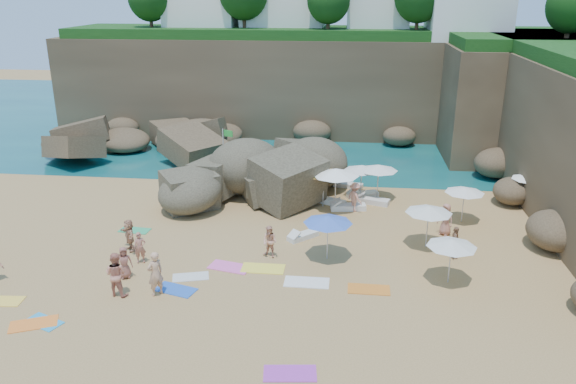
# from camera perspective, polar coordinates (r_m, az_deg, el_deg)

# --- Properties ---
(ground) EXTENTS (120.00, 120.00, 0.00)m
(ground) POSITION_cam_1_polar(r_m,az_deg,el_deg) (27.15, -4.93, -5.96)
(ground) COLOR tan
(ground) RESTS_ON ground
(seawater) EXTENTS (120.00, 120.00, 0.00)m
(seawater) POSITION_cam_1_polar(r_m,az_deg,el_deg) (55.44, 1.05, 7.59)
(seawater) COLOR #0C4751
(seawater) RESTS_ON ground
(cliff_back) EXTENTS (44.00, 8.00, 8.00)m
(cliff_back) POSITION_cam_1_polar(r_m,az_deg,el_deg) (49.65, 2.86, 10.81)
(cliff_back) COLOR brown
(cliff_back) RESTS_ON ground
(cliff_corner) EXTENTS (10.00, 12.00, 8.00)m
(cliff_corner) POSITION_cam_1_polar(r_m,az_deg,el_deg) (46.21, 21.57, 8.79)
(cliff_corner) COLOR brown
(cliff_corner) RESTS_ON ground
(rock_promontory) EXTENTS (12.00, 7.00, 2.00)m
(rock_promontory) POSITION_cam_1_polar(r_m,az_deg,el_deg) (44.61, -14.95, 3.86)
(rock_promontory) COLOR brown
(rock_promontory) RESTS_ON ground
(marina_masts) EXTENTS (3.10, 0.10, 6.00)m
(marina_masts) POSITION_cam_1_polar(r_m,az_deg,el_deg) (58.73, -15.47, 10.56)
(marina_masts) COLOR white
(marina_masts) RESTS_ON ground
(rock_outcrop) EXTENTS (9.96, 8.64, 3.36)m
(rock_outcrop) POSITION_cam_1_polar(r_m,az_deg,el_deg) (33.91, -3.40, -0.52)
(rock_outcrop) COLOR brown
(rock_outcrop) RESTS_ON ground
(flag_pole) EXTENTS (0.68, 0.26, 3.58)m
(flag_pole) POSITION_cam_1_polar(r_m,az_deg,el_deg) (35.93, -6.40, 4.39)
(flag_pole) COLOR silver
(flag_pole) RESTS_ON ground
(parasol_0) EXTENTS (2.48, 2.48, 2.35)m
(parasol_0) POSITION_cam_1_polar(r_m,az_deg,el_deg) (35.15, 0.44, 3.95)
(parasol_0) COLOR silver
(parasol_0) RESTS_ON ground
(parasol_1) EXTENTS (2.16, 2.16, 2.04)m
(parasol_1) POSITION_cam_1_polar(r_m,az_deg,el_deg) (33.46, 7.50, 2.45)
(parasol_1) COLOR silver
(parasol_1) RESTS_ON ground
(parasol_2) EXTENTS (2.27, 2.27, 2.15)m
(parasol_2) POSITION_cam_1_polar(r_m,az_deg,el_deg) (33.34, 9.18, 2.47)
(parasol_2) COLOR silver
(parasol_2) RESTS_ON ground
(parasol_3) EXTENTS (1.97, 1.97, 1.86)m
(parasol_3) POSITION_cam_1_polar(r_m,az_deg,el_deg) (34.98, 23.31, 1.44)
(parasol_3) COLOR silver
(parasol_3) RESTS_ON ground
(parasol_4) EXTENTS (2.09, 2.09, 1.98)m
(parasol_4) POSITION_cam_1_polar(r_m,az_deg,el_deg) (31.12, 17.52, 0.21)
(parasol_4) COLOR silver
(parasol_4) RESTS_ON ground
(parasol_5) EXTENTS (2.37, 2.37, 2.24)m
(parasol_5) POSITION_cam_1_polar(r_m,az_deg,el_deg) (33.53, -0.88, 2.98)
(parasol_5) COLOR silver
(parasol_5) RESTS_ON ground
(parasol_6) EXTENTS (2.47, 2.47, 2.34)m
(parasol_6) POSITION_cam_1_polar(r_m,az_deg,el_deg) (31.80, 3.64, 2.16)
(parasol_6) COLOR silver
(parasol_6) RESTS_ON ground
(parasol_7) EXTENTS (2.61, 2.61, 2.47)m
(parasol_7) POSITION_cam_1_polar(r_m,az_deg,el_deg) (31.23, 4.89, 2.03)
(parasol_7) COLOR silver
(parasol_7) RESTS_ON ground
(parasol_8) EXTENTS (2.25, 2.25, 2.12)m
(parasol_8) POSITION_cam_1_polar(r_m,az_deg,el_deg) (27.52, 14.13, -1.73)
(parasol_8) COLOR silver
(parasol_8) RESTS_ON ground
(parasol_10) EXTENTS (2.27, 2.27, 2.14)m
(parasol_10) POSITION_cam_1_polar(r_m,az_deg,el_deg) (25.55, 4.09, -2.81)
(parasol_10) COLOR silver
(parasol_10) RESTS_ON ground
(parasol_11) EXTENTS (2.12, 2.12, 2.00)m
(parasol_11) POSITION_cam_1_polar(r_m,az_deg,el_deg) (24.47, 16.32, -5.00)
(parasol_11) COLOR silver
(parasol_11) RESTS_ON ground
(lounger_0) EXTENTS (1.92, 1.06, 0.28)m
(lounger_0) POSITION_cam_1_polar(r_m,az_deg,el_deg) (35.69, 6.14, 0.69)
(lounger_0) COLOR white
(lounger_0) RESTS_ON ground
(lounger_1) EXTENTS (1.96, 1.41, 0.29)m
(lounger_1) POSITION_cam_1_polar(r_m,az_deg,el_deg) (32.89, 4.24, -0.93)
(lounger_1) COLOR white
(lounger_1) RESTS_ON ground
(lounger_2) EXTENTS (2.01, 1.30, 0.30)m
(lounger_2) POSITION_cam_1_polar(r_m,az_deg,el_deg) (34.12, 7.56, -0.27)
(lounger_2) COLOR white
(lounger_2) RESTS_ON ground
(lounger_3) EXTENTS (2.06, 0.94, 0.31)m
(lounger_3) POSITION_cam_1_polar(r_m,az_deg,el_deg) (32.09, 6.13, -1.52)
(lounger_3) COLOR silver
(lounger_3) RESTS_ON ground
(lounger_4) EXTENTS (2.14, 1.27, 0.32)m
(lounger_4) POSITION_cam_1_polar(r_m,az_deg,el_deg) (33.20, 8.51, -0.88)
(lounger_4) COLOR silver
(lounger_4) RESTS_ON ground
(lounger_5) EXTENTS (1.59, 1.58, 0.26)m
(lounger_5) POSITION_cam_1_polar(r_m,az_deg,el_deg) (28.29, 1.54, -4.49)
(lounger_5) COLOR silver
(lounger_5) RESTS_ON ground
(towel_0) EXTENTS (1.65, 1.25, 0.03)m
(towel_0) POSITION_cam_1_polar(r_m,az_deg,el_deg) (23.55, -23.57, -12.01)
(towel_0) COLOR #2698CE
(towel_0) RESTS_ON ground
(towel_2) EXTENTS (1.90, 1.46, 0.03)m
(towel_2) POSITION_cam_1_polar(r_m,az_deg,el_deg) (23.58, -24.43, -12.10)
(towel_2) COLOR orange
(towel_2) RESTS_ON ground
(towel_4) EXTENTS (1.67, 0.94, 0.03)m
(towel_4) POSITION_cam_1_polar(r_m,az_deg,el_deg) (25.66, -27.03, -9.85)
(towel_4) COLOR yellow
(towel_4) RESTS_ON ground
(towel_5) EXTENTS (1.71, 1.17, 0.03)m
(towel_5) POSITION_cam_1_polar(r_m,az_deg,el_deg) (25.07, -9.86, -8.49)
(towel_5) COLOR silver
(towel_5) RESTS_ON ground
(towel_6) EXTENTS (1.82, 1.06, 0.03)m
(towel_6) POSITION_cam_1_polar(r_m,az_deg,el_deg) (19.22, 0.20, -17.95)
(towel_6) COLOR #B138B8
(towel_6) RESTS_ON ground
(towel_8) EXTENTS (1.88, 1.31, 0.03)m
(towel_8) POSITION_cam_1_polar(r_m,az_deg,el_deg) (24.20, -11.34, -9.70)
(towel_8) COLOR blue
(towel_8) RESTS_ON ground
(towel_9) EXTENTS (2.03, 1.34, 0.03)m
(towel_9) POSITION_cam_1_polar(r_m,az_deg,el_deg) (25.65, -5.93, -7.58)
(towel_9) COLOR #F660B8
(towel_9) RESTS_ON ground
(towel_10) EXTENTS (1.76, 0.89, 0.03)m
(towel_10) POSITION_cam_1_polar(r_m,az_deg,el_deg) (24.00, 8.21, -9.75)
(towel_10) COLOR orange
(towel_10) RESTS_ON ground
(towel_11) EXTENTS (1.64, 0.94, 0.03)m
(towel_11) POSITION_cam_1_polar(r_m,az_deg,el_deg) (30.30, -15.31, -3.77)
(towel_11) COLOR #2EA165
(towel_11) RESTS_ON ground
(towel_12) EXTENTS (1.93, 0.97, 0.03)m
(towel_12) POSITION_cam_1_polar(r_m,az_deg,el_deg) (25.42, -2.55, -7.76)
(towel_12) COLOR #FFE843
(towel_12) RESTS_ON ground
(towel_13) EXTENTS (1.92, 0.96, 0.03)m
(towel_13) POSITION_cam_1_polar(r_m,az_deg,el_deg) (24.29, 1.91, -9.16)
(towel_13) COLOR white
(towel_13) RESTS_ON ground
(person_stand_1) EXTENTS (1.03, 0.87, 1.89)m
(person_stand_1) POSITION_cam_1_polar(r_m,az_deg,el_deg) (23.99, -17.08, -7.98)
(person_stand_1) COLOR tan
(person_stand_1) RESTS_ON ground
(person_stand_2) EXTENTS (1.04, 1.12, 1.68)m
(person_stand_2) POSITION_cam_1_polar(r_m,az_deg,el_deg) (31.68, 6.80, -0.51)
(person_stand_2) COLOR tan
(person_stand_2) RESTS_ON ground
(person_stand_3) EXTENTS (0.48, 0.95, 1.55)m
(person_stand_3) POSITION_cam_1_polar(r_m,az_deg,el_deg) (27.19, 16.59, -4.93)
(person_stand_3) COLOR #896044
(person_stand_3) RESTS_ON ground
(person_stand_4) EXTENTS (0.92, 0.85, 1.67)m
(person_stand_4) POSITION_cam_1_polar(r_m,az_deg,el_deg) (29.56, 15.71, -2.68)
(person_stand_4) COLOR tan
(person_stand_4) RESTS_ON ground
(person_stand_5) EXTENTS (1.65, 0.67, 1.73)m
(person_stand_5) POSITION_cam_1_polar(r_m,az_deg,el_deg) (35.30, -2.87, 1.80)
(person_stand_5) COLOR #A66753
(person_stand_5) RESTS_ON ground
(person_stand_6) EXTENTS (0.81, 0.83, 1.93)m
(person_stand_6) POSITION_cam_1_polar(r_m,az_deg,el_deg) (23.57, -13.34, -8.08)
(person_stand_6) COLOR tan
(person_stand_6) RESTS_ON ground
(person_lie_2) EXTENTS (1.28, 1.57, 0.38)m
(person_lie_2) POSITION_cam_1_polar(r_m,az_deg,el_deg) (25.57, -16.19, -8.00)
(person_lie_2) COLOR #915648
(person_lie_2) RESTS_ON ground
(person_lie_3) EXTENTS (2.11, 2.09, 0.41)m
(person_lie_3) POSITION_cam_1_polar(r_m,az_deg,el_deg) (28.02, -15.72, -5.36)
(person_lie_3) COLOR tan
(person_lie_3) RESTS_ON ground
(person_lie_4) EXTENTS (0.98, 1.56, 0.35)m
(person_lie_4) POSITION_cam_1_polar(r_m,az_deg,el_deg) (26.71, -14.70, -6.62)
(person_lie_4) COLOR #A56552
(person_lie_4) RESTS_ON ground
(person_lie_5) EXTENTS (1.32, 1.68, 0.57)m
(person_lie_5) POSITION_cam_1_polar(r_m,az_deg,el_deg) (26.32, -1.85, -6.07)
(person_lie_5) COLOR tan
(person_lie_5) RESTS_ON ground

